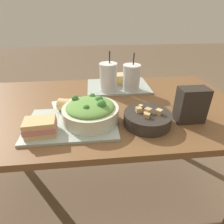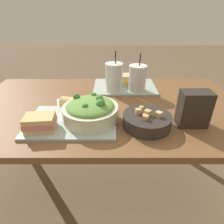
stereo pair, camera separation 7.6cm
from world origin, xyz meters
name	(u,v)px [view 1 (the left image)]	position (x,y,z in m)	size (l,w,h in m)	color
ground_plane	(106,193)	(0.00, 0.00, 0.00)	(12.00, 12.00, 0.00)	brown
dining_table	(104,119)	(0.00, 0.00, 0.62)	(1.47, 0.82, 0.71)	brown
tray_near	(72,124)	(-0.15, -0.18, 0.72)	(0.39, 0.28, 0.01)	#99A89E
tray_far	(118,86)	(0.11, 0.24, 0.72)	(0.39, 0.28, 0.01)	#99A89E
salad_bowl	(91,111)	(-0.06, -0.17, 0.77)	(0.25, 0.25, 0.11)	beige
soup_bowl	(147,118)	(0.18, -0.21, 0.74)	(0.21, 0.21, 0.08)	#2D2823
sandwich_near	(40,127)	(-0.26, -0.25, 0.75)	(0.13, 0.10, 0.06)	tan
baguette_near	(75,106)	(-0.14, -0.08, 0.75)	(0.17, 0.10, 0.06)	tan
sandwich_far	(119,79)	(0.12, 0.28, 0.75)	(0.14, 0.10, 0.06)	tan
drink_cup_dark	(108,78)	(0.04, 0.17, 0.80)	(0.10, 0.10, 0.23)	silver
drink_cup_red	(131,78)	(0.18, 0.17, 0.79)	(0.10, 0.10, 0.22)	silver
chip_bag	(191,105)	(0.38, -0.20, 0.79)	(0.13, 0.08, 0.16)	#28231E
napkin_folded	(68,104)	(-0.19, 0.03, 0.71)	(0.18, 0.15, 0.00)	silver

